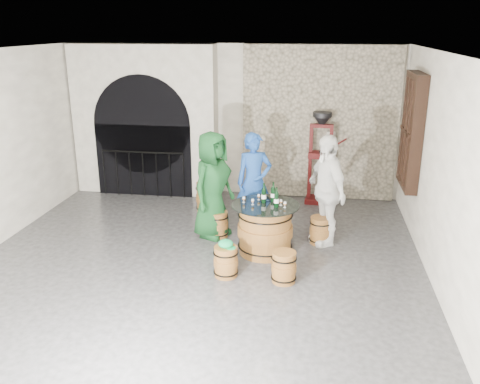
# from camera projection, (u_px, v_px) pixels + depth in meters

# --- Properties ---
(ground) EXTENTS (8.00, 8.00, 0.00)m
(ground) POSITION_uv_depth(u_px,v_px,m) (192.00, 274.00, 7.62)
(ground) COLOR #2A2A2D
(ground) RESTS_ON ground
(wall_back) EXTENTS (8.00, 0.00, 8.00)m
(wall_back) POSITION_uv_depth(u_px,v_px,m) (234.00, 121.00, 10.86)
(wall_back) COLOR silver
(wall_back) RESTS_ON ground
(wall_front) EXTENTS (8.00, 0.00, 8.00)m
(wall_front) POSITION_uv_depth(u_px,v_px,m) (39.00, 337.00, 3.36)
(wall_front) COLOR silver
(wall_front) RESTS_ON ground
(wall_right) EXTENTS (0.00, 8.00, 8.00)m
(wall_right) POSITION_uv_depth(u_px,v_px,m) (450.00, 183.00, 6.61)
(wall_right) COLOR silver
(wall_right) RESTS_ON ground
(ceiling) EXTENTS (8.00, 8.00, 0.00)m
(ceiling) POSITION_uv_depth(u_px,v_px,m) (184.00, 54.00, 6.61)
(ceiling) COLOR beige
(ceiling) RESTS_ON wall_back
(stone_facing_panel) EXTENTS (3.20, 0.12, 3.18)m
(stone_facing_panel) POSITION_uv_depth(u_px,v_px,m) (319.00, 124.00, 10.55)
(stone_facing_panel) COLOR #ADA189
(stone_facing_panel) RESTS_ON ground
(arched_opening) EXTENTS (3.10, 0.60, 3.19)m
(arched_opening) POSITION_uv_depth(u_px,v_px,m) (145.00, 121.00, 10.90)
(arched_opening) COLOR silver
(arched_opening) RESTS_ON ground
(shuttered_window) EXTENTS (0.23, 1.10, 2.00)m
(shuttered_window) POSITION_uv_depth(u_px,v_px,m) (411.00, 131.00, 8.81)
(shuttered_window) COLOR black
(shuttered_window) RESTS_ON wall_right
(barrel_table) EXTENTS (1.09, 1.09, 0.83)m
(barrel_table) POSITION_uv_depth(u_px,v_px,m) (265.00, 229.00, 8.22)
(barrel_table) COLOR #925E2A
(barrel_table) RESTS_ON ground
(barrel_stool_left) EXTENTS (0.38, 0.38, 0.47)m
(barrel_stool_left) POSITION_uv_depth(u_px,v_px,m) (218.00, 224.00, 8.90)
(barrel_stool_left) COLOR #925E2A
(barrel_stool_left) RESTS_ON ground
(barrel_stool_far) EXTENTS (0.38, 0.38, 0.47)m
(barrel_stool_far) POSITION_uv_depth(u_px,v_px,m) (254.00, 217.00, 9.25)
(barrel_stool_far) COLOR #925E2A
(barrel_stool_far) RESTS_ON ground
(barrel_stool_right) EXTENTS (0.38, 0.38, 0.47)m
(barrel_stool_right) POSITION_uv_depth(u_px,v_px,m) (320.00, 230.00, 8.63)
(barrel_stool_right) COLOR #925E2A
(barrel_stool_right) RESTS_ON ground
(barrel_stool_near_right) EXTENTS (0.38, 0.38, 0.47)m
(barrel_stool_near_right) POSITION_uv_depth(u_px,v_px,m) (284.00, 267.00, 7.33)
(barrel_stool_near_right) COLOR #925E2A
(barrel_stool_near_right) RESTS_ON ground
(barrel_stool_near_left) EXTENTS (0.38, 0.38, 0.47)m
(barrel_stool_near_left) POSITION_uv_depth(u_px,v_px,m) (226.00, 262.00, 7.50)
(barrel_stool_near_left) COLOR #925E2A
(barrel_stool_near_left) RESTS_ON ground
(green_cap) EXTENTS (0.26, 0.22, 0.12)m
(green_cap) POSITION_uv_depth(u_px,v_px,m) (226.00, 244.00, 7.41)
(green_cap) COLOR #0D8F49
(green_cap) RESTS_ON barrel_stool_near_left
(person_green) EXTENTS (0.93, 1.08, 1.87)m
(person_green) POSITION_uv_depth(u_px,v_px,m) (213.00, 185.00, 8.74)
(person_green) COLOR #113E1A
(person_green) RESTS_ON ground
(person_blue) EXTENTS (0.75, 0.62, 1.77)m
(person_blue) POSITION_uv_depth(u_px,v_px,m) (254.00, 182.00, 9.09)
(person_blue) COLOR #1B4596
(person_blue) RESTS_ON ground
(person_white) EXTENTS (0.92, 1.19, 1.89)m
(person_white) POSITION_uv_depth(u_px,v_px,m) (326.00, 190.00, 8.43)
(person_white) COLOR white
(person_white) RESTS_ON ground
(wine_bottle_left) EXTENTS (0.08, 0.08, 0.32)m
(wine_bottle_left) POSITION_uv_depth(u_px,v_px,m) (264.00, 195.00, 8.14)
(wine_bottle_left) COLOR black
(wine_bottle_left) RESTS_ON barrel_table
(wine_bottle_center) EXTENTS (0.08, 0.08, 0.32)m
(wine_bottle_center) POSITION_uv_depth(u_px,v_px,m) (276.00, 199.00, 7.95)
(wine_bottle_center) COLOR black
(wine_bottle_center) RESTS_ON barrel_table
(wine_bottle_right) EXTENTS (0.08, 0.08, 0.32)m
(wine_bottle_right) POSITION_uv_depth(u_px,v_px,m) (273.00, 193.00, 8.21)
(wine_bottle_right) COLOR black
(wine_bottle_right) RESTS_ON barrel_table
(tasting_glass_a) EXTENTS (0.05, 0.05, 0.10)m
(tasting_glass_a) POSITION_uv_depth(u_px,v_px,m) (253.00, 202.00, 8.07)
(tasting_glass_a) COLOR #A3561F
(tasting_glass_a) RESTS_ON barrel_table
(tasting_glass_b) EXTENTS (0.05, 0.05, 0.10)m
(tasting_glass_b) POSITION_uv_depth(u_px,v_px,m) (281.00, 203.00, 8.04)
(tasting_glass_b) COLOR #A3561F
(tasting_glass_b) RESTS_ON barrel_table
(tasting_glass_c) EXTENTS (0.05, 0.05, 0.10)m
(tasting_glass_c) POSITION_uv_depth(u_px,v_px,m) (259.00, 197.00, 8.29)
(tasting_glass_c) COLOR #A3561F
(tasting_glass_c) RESTS_ON barrel_table
(tasting_glass_d) EXTENTS (0.05, 0.05, 0.10)m
(tasting_glass_d) POSITION_uv_depth(u_px,v_px,m) (275.00, 199.00, 8.22)
(tasting_glass_d) COLOR #A3561F
(tasting_glass_d) RESTS_ON barrel_table
(tasting_glass_e) EXTENTS (0.05, 0.05, 0.10)m
(tasting_glass_e) POSITION_uv_depth(u_px,v_px,m) (285.00, 205.00, 7.94)
(tasting_glass_e) COLOR #A3561F
(tasting_glass_e) RESTS_ON barrel_table
(tasting_glass_f) EXTENTS (0.05, 0.05, 0.10)m
(tasting_glass_f) POSITION_uv_depth(u_px,v_px,m) (244.00, 200.00, 8.17)
(tasting_glass_f) COLOR #A3561F
(tasting_glass_f) RESTS_ON barrel_table
(side_barrel) EXTENTS (0.46, 0.46, 0.61)m
(side_barrel) POSITION_uv_depth(u_px,v_px,m) (207.00, 197.00, 10.07)
(side_barrel) COLOR #925E2A
(side_barrel) RESTS_ON ground
(corking_press) EXTENTS (0.79, 0.46, 1.90)m
(corking_press) POSITION_uv_depth(u_px,v_px,m) (321.00, 151.00, 10.35)
(corking_press) COLOR #430C0B
(corking_press) RESTS_ON ground
(control_box) EXTENTS (0.18, 0.10, 0.22)m
(control_box) POSITION_uv_depth(u_px,v_px,m) (331.00, 137.00, 10.52)
(control_box) COLOR silver
(control_box) RESTS_ON wall_back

